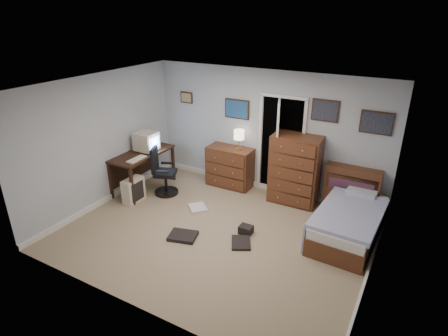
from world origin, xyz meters
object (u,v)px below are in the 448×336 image
Objects in this scene: tall_dresser at (295,169)px; computer_desk at (139,160)px; low_dresser at (230,167)px; bed at (349,222)px; office_chair at (163,176)px.

computer_desk is at bearing -163.94° from tall_dresser.
computer_desk is 1.04× the size of tall_dresser.
bed is (2.68, -0.79, -0.15)m from low_dresser.
office_chair is 0.54× the size of bed.
computer_desk is at bearing -147.67° from low_dresser.
tall_dresser is 0.74× the size of bed.
office_chair reaches higher than computer_desk.
bed is at bearing -34.45° from tall_dresser.
low_dresser is (1.02, 1.03, 0.04)m from office_chair.
office_chair is at bearing -160.36° from tall_dresser.
bed is (4.28, 0.26, -0.35)m from computer_desk.
computer_desk is at bearing -173.85° from bed.
office_chair is (0.59, 0.02, -0.24)m from computer_desk.
low_dresser is 0.71× the size of tall_dresser.
computer_desk is 0.64m from office_chair.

